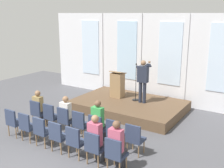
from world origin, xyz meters
The scene contains 25 objects.
ground_plane centered at (0.00, 0.00, 0.00)m, with size 17.91×17.91×0.00m, color #4C4C51.
rear_partition centered at (0.03, 6.88, 1.98)m, with size 10.54×0.14×3.91m.
stage_platform centered at (0.00, 5.15, 0.20)m, with size 4.37×2.88×0.39m, color brown.
speaker centered at (0.55, 5.32, 1.40)m, with size 0.51×0.69×1.73m.
mic_stand centered at (0.18, 5.42, 0.73)m, with size 0.28×0.28×1.55m.
lectern centered at (-0.69, 5.41, 0.95)m, with size 0.60×0.48×1.16m.
chair_r0_c0 centered at (-1.93, 2.03, 0.53)m, with size 0.46×0.44×0.94m.
audience_r0_c0 centered at (-1.93, 2.12, 0.72)m, with size 0.36×0.39×1.29m.
chair_r0_c1 centered at (-1.29, 2.03, 0.53)m, with size 0.46×0.44×0.94m.
chair_r0_c2 centered at (-0.64, 2.03, 0.53)m, with size 0.46×0.44×0.94m.
audience_r0_c2 centered at (-0.64, 2.12, 0.72)m, with size 0.36×0.39×1.30m.
chair_r0_c3 centered at (0.00, 2.03, 0.53)m, with size 0.46×0.44×0.94m.
chair_r0_c4 centered at (0.64, 2.03, 0.53)m, with size 0.46×0.44×0.94m.
audience_r0_c4 centered at (0.64, 2.11, 0.77)m, with size 0.36×0.39×1.39m.
chair_r0_c5 centered at (1.29, 2.03, 0.53)m, with size 0.46×0.44×0.94m.
chair_r0_c6 centered at (1.93, 2.03, 0.53)m, with size 0.46×0.44×0.94m.
chair_r1_c0 centered at (-1.93, 1.01, 0.53)m, with size 0.46×0.44×0.94m.
chair_r1_c1 centered at (-1.29, 1.01, 0.53)m, with size 0.46×0.44×0.94m.
chair_r1_c2 centered at (-0.64, 1.01, 0.53)m, with size 0.46×0.44×0.94m.
chair_r1_c3 centered at (0.00, 1.01, 0.53)m, with size 0.46×0.44×0.94m.
chair_r1_c4 centered at (0.64, 1.01, 0.53)m, with size 0.46×0.44×0.94m.
chair_r1_c5 centered at (1.29, 1.01, 0.53)m, with size 0.46×0.44×0.94m.
audience_r1_c5 centered at (1.29, 1.09, 0.77)m, with size 0.36×0.39×1.39m.
chair_r1_c6 centered at (1.93, 1.01, 0.53)m, with size 0.46×0.44×0.94m.
audience_r1_c6 centered at (1.93, 1.09, 0.76)m, with size 0.36×0.39×1.37m.
Camera 1 is at (5.15, -4.21, 3.91)m, focal length 43.63 mm.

